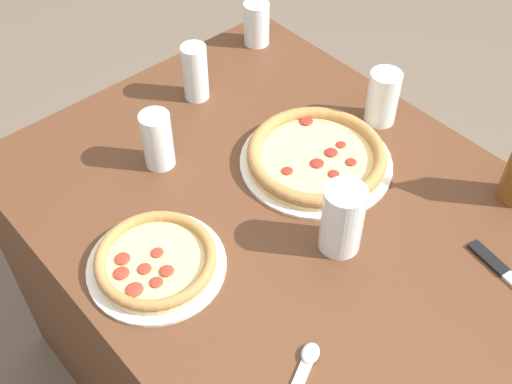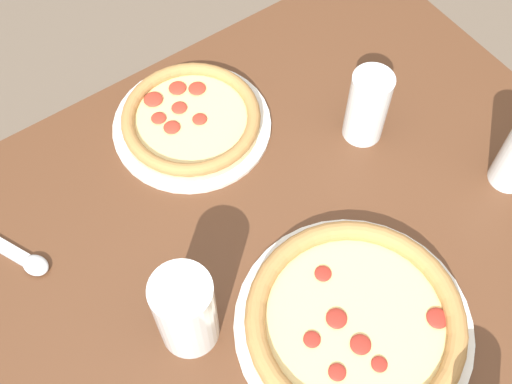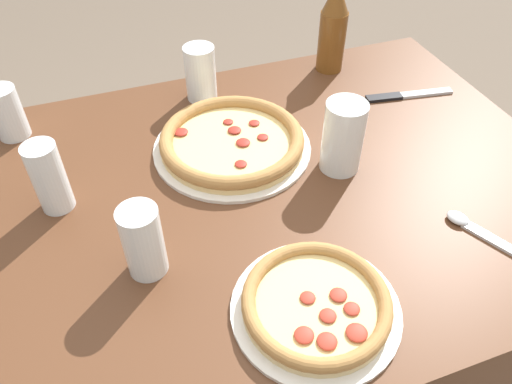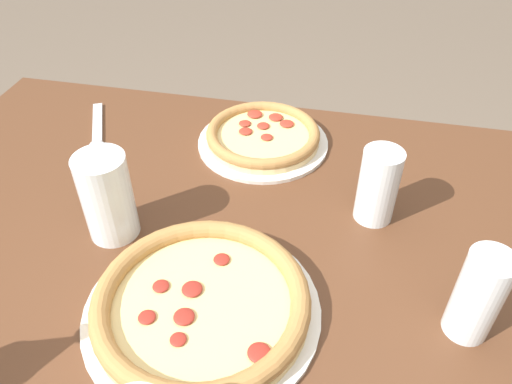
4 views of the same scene
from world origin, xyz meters
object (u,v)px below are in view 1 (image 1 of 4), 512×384
Objects in this scene: pizza_pepperoni at (156,261)px; glass_cola at (158,142)px; glass_orange_juice at (383,99)px; pizza_veggie at (316,157)px; glass_red_wine at (195,74)px; spoon at (301,378)px; glass_lemonade at (257,25)px; glass_iced_tea at (342,221)px; knife at (510,278)px.

glass_cola reaches higher than pizza_pepperoni.
pizza_pepperoni is at bearing -89.48° from glass_orange_juice.
glass_orange_juice is at bearing 64.82° from glass_cola.
glass_orange_juice is at bearing 91.76° from pizza_veggie.
spoon is at bearing -25.14° from glass_red_wine.
glass_red_wine is 0.24m from glass_cola.
pizza_pepperoni is at bearing -55.68° from glass_lemonade.
glass_lemonade is at bearing -179.23° from glass_orange_juice.
pizza_pepperoni is 0.53m from glass_red_wine.
glass_cola is (-0.23, 0.17, 0.04)m from pizza_pepperoni.
glass_lemonade reaches higher than pizza_pepperoni.
pizza_veggie is 0.43m from pizza_pepperoni.
pizza_veggie reaches higher than spoon.
pizza_veggie is at bearing 48.13° from glass_cola.
glass_lemonade is 0.43m from glass_orange_juice.
glass_iced_tea reaches higher than pizza_pepperoni.
glass_cola is (-0.42, -0.13, -0.01)m from glass_iced_tea.
glass_red_wine is at bearing -171.98° from pizza_veggie.
pizza_pepperoni is 0.36m from glass_iced_tea.
glass_lemonade is at bearing 151.63° from glass_iced_tea.
pizza_pepperoni is 1.76× the size of glass_iced_tea.
knife is (0.69, 0.31, -0.06)m from glass_cola.
glass_cola reaches higher than glass_orange_juice.
pizza_veggie is at bearing 89.89° from pizza_pepperoni.
glass_orange_juice is 0.60× the size of knife.
glass_lemonade reaches higher than knife.
glass_lemonade is 0.51m from glass_cola.
pizza_veggie is 1.26× the size of pizza_pepperoni.
glass_iced_tea is (0.19, -0.13, 0.05)m from pizza_veggie.
glass_red_wine reaches higher than pizza_veggie.
glass_orange_juice is 0.52m from glass_cola.
glass_iced_tea is 0.33m from knife.
pizza_pepperoni is 0.65m from glass_orange_juice.
glass_cola reaches higher than spoon.
glass_lemonade is at bearing 106.22° from glass_red_wine.
pizza_veggie is at bearing -25.80° from glass_lemonade.
spoon is (0.16, -0.26, -0.06)m from glass_iced_tea.
knife is at bearing -10.01° from glass_lemonade.
glass_cola is at bearing -131.87° from pizza_veggie.
glass_red_wine reaches higher than spoon.
glass_lemonade is 0.88× the size of glass_orange_juice.
pizza_veggie is 2.37× the size of glass_red_wine.
pizza_veggie is 0.37m from glass_red_wine.
glass_iced_tea is at bearing -33.82° from pizza_veggie.
glass_red_wine is (0.08, -0.26, 0.01)m from glass_lemonade.
glass_red_wine reaches higher than knife.
glass_orange_juice is (0.36, 0.27, -0.00)m from glass_red_wine.
glass_iced_tea reaches higher than glass_orange_juice.
glass_iced_tea is at bearing 57.61° from pizza_pepperoni.
spoon is (0.35, -0.60, -0.06)m from glass_orange_juice.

